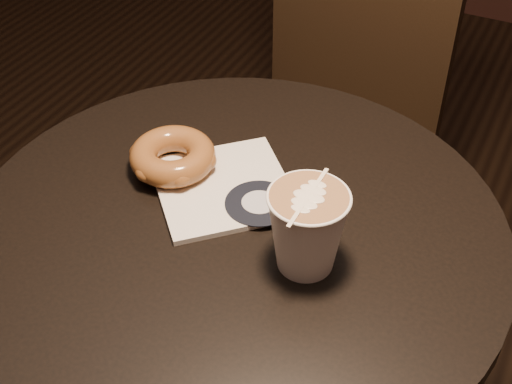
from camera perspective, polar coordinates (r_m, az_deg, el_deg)
cafe_table at (r=1.06m, az=-1.47°, el=-10.37°), size 0.70×0.70×0.75m
chair at (r=1.53m, az=6.83°, el=8.22°), size 0.41×0.41×1.00m
pastry_bag at (r=0.96m, az=-2.63°, el=0.39°), size 0.25×0.25×0.01m
doughnut at (r=0.98m, az=-6.68°, el=2.88°), size 0.12×0.12×0.04m
latte_cup at (r=0.83m, az=4.10°, el=-3.12°), size 0.10×0.10×0.11m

